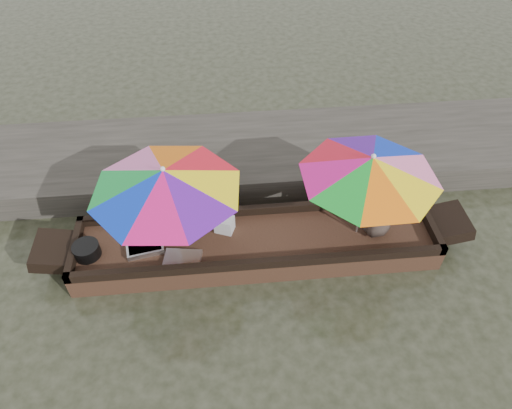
{
  "coord_description": "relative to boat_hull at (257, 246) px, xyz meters",
  "views": [
    {
      "loc": [
        -0.45,
        -4.64,
        5.74
      ],
      "look_at": [
        0.0,
        0.1,
        1.0
      ],
      "focal_mm": 32.0,
      "sensor_mm": 36.0,
      "label": 1
    }
  ],
  "objects": [
    {
      "name": "water",
      "position": [
        0.0,
        0.0,
        -0.17
      ],
      "size": [
        80.0,
        80.0,
        0.0
      ],
      "primitive_type": "plane",
      "color": "black",
      "rests_on": "ground"
    },
    {
      "name": "dock",
      "position": [
        0.0,
        2.2,
        0.08
      ],
      "size": [
        22.0,
        2.2,
        0.5
      ],
      "primitive_type": "cube",
      "color": "#2D2B26",
      "rests_on": "ground"
    },
    {
      "name": "boat_hull",
      "position": [
        0.0,
        0.0,
        0.0
      ],
      "size": [
        5.62,
        1.2,
        0.35
      ],
      "primitive_type": "cube",
      "color": "black",
      "rests_on": "water"
    },
    {
      "name": "cooking_pot",
      "position": [
        -2.56,
        -0.08,
        0.28
      ],
      "size": [
        0.4,
        0.4,
        0.21
      ],
      "primitive_type": "cylinder",
      "color": "black",
      "rests_on": "boat_hull"
    },
    {
      "name": "tray_crayfish",
      "position": [
        -1.71,
        -0.04,
        0.22
      ],
      "size": [
        0.61,
        0.47,
        0.09
      ],
      "primitive_type": "cube",
      "rotation": [
        0.0,
        0.0,
        0.18
      ],
      "color": "silver",
      "rests_on": "boat_hull"
    },
    {
      "name": "tray_scallop",
      "position": [
        -1.14,
        -0.34,
        0.21
      ],
      "size": [
        0.6,
        0.46,
        0.06
      ],
      "primitive_type": "cube",
      "rotation": [
        0.0,
        0.0,
        -0.15
      ],
      "color": "silver",
      "rests_on": "boat_hull"
    },
    {
      "name": "charcoal_grill",
      "position": [
        -1.22,
        0.16,
        0.25
      ],
      "size": [
        0.3,
        0.3,
        0.14
      ],
      "primitive_type": "cylinder",
      "color": "black",
      "rests_on": "boat_hull"
    },
    {
      "name": "supply_bag",
      "position": [
        -0.48,
        0.23,
        0.3
      ],
      "size": [
        0.34,
        0.31,
        0.26
      ],
      "primitive_type": "cube",
      "rotation": [
        0.0,
        0.0,
        -0.37
      ],
      "color": "silver",
      "rests_on": "boat_hull"
    },
    {
      "name": "vendor",
      "position": [
        1.89,
        -0.02,
        0.74
      ],
      "size": [
        0.66,
        0.57,
        1.14
      ],
      "primitive_type": "imported",
      "rotation": [
        0.0,
        0.0,
        3.59
      ],
      "color": "#3E322C",
      "rests_on": "boat_hull"
    },
    {
      "name": "umbrella_bow",
      "position": [
        -1.24,
        0.0,
        0.95
      ],
      "size": [
        2.67,
        2.67,
        1.55
      ],
      "primitive_type": null,
      "rotation": [
        0.0,
        0.0,
        0.3
      ],
      "color": "red",
      "rests_on": "boat_hull"
    },
    {
      "name": "umbrella_stern",
      "position": [
        1.58,
        0.0,
        0.95
      ],
      "size": [
        2.66,
        2.66,
        1.55
      ],
      "primitive_type": null,
      "rotation": [
        0.0,
        0.0,
        0.41
      ],
      "color": "#0C32D8",
      "rests_on": "boat_hull"
    }
  ]
}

